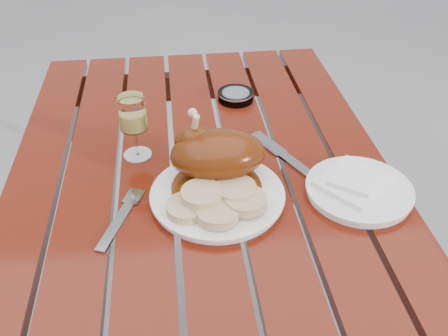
% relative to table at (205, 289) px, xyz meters
% --- Properties ---
extents(table, '(0.80, 1.20, 0.75)m').
position_rel_table_xyz_m(table, '(0.00, 0.00, 0.00)').
color(table, '#63190B').
rests_on(table, ground).
extents(dinner_plate, '(0.30, 0.30, 0.02)m').
position_rel_table_xyz_m(dinner_plate, '(0.03, -0.09, 0.38)').
color(dinner_plate, white).
rests_on(dinner_plate, table).
extents(roast_duck, '(0.19, 0.19, 0.14)m').
position_rel_table_xyz_m(roast_duck, '(0.03, -0.04, 0.44)').
color(roast_duck, '#58280A').
rests_on(roast_duck, dinner_plate).
extents(bread_dumplings, '(0.19, 0.13, 0.03)m').
position_rel_table_xyz_m(bread_dumplings, '(0.02, -0.14, 0.41)').
color(bread_dumplings, tan).
rests_on(bread_dumplings, dinner_plate).
extents(wine_glass, '(0.08, 0.08, 0.14)m').
position_rel_table_xyz_m(wine_glass, '(-0.13, 0.08, 0.45)').
color(wine_glass, '#DCD464').
rests_on(wine_glass, table).
extents(side_plate, '(0.26, 0.26, 0.02)m').
position_rel_table_xyz_m(side_plate, '(0.30, -0.11, 0.38)').
color(side_plate, white).
rests_on(side_plate, table).
extents(napkin, '(0.17, 0.17, 0.01)m').
position_rel_table_xyz_m(napkin, '(0.29, -0.10, 0.40)').
color(napkin, white).
rests_on(napkin, side_plate).
extents(ashtray, '(0.10, 0.10, 0.02)m').
position_rel_table_xyz_m(ashtray, '(0.12, 0.30, 0.39)').
color(ashtray, '#B2B7BC').
rests_on(ashtray, table).
extents(fork, '(0.08, 0.16, 0.01)m').
position_rel_table_xyz_m(fork, '(-0.16, -0.14, 0.38)').
color(fork, gray).
rests_on(fork, table).
extents(knife, '(0.12, 0.21, 0.01)m').
position_rel_table_xyz_m(knife, '(0.21, -0.01, 0.38)').
color(knife, gray).
rests_on(knife, table).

